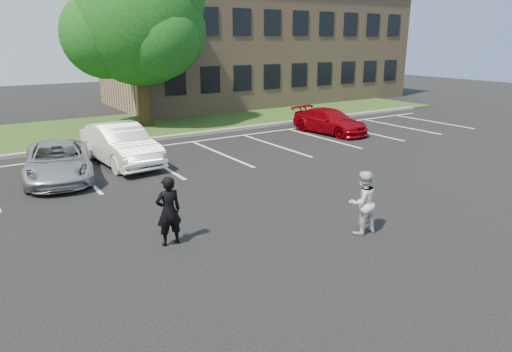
{
  "coord_description": "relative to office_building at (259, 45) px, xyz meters",
  "views": [
    {
      "loc": [
        -6.08,
        -8.31,
        4.6
      ],
      "look_at": [
        0.0,
        1.0,
        1.25
      ],
      "focal_mm": 32.0,
      "sensor_mm": 36.0,
      "label": 1
    }
  ],
  "objects": [
    {
      "name": "tree",
      "position": [
        -11.51,
        -6.23,
        1.19
      ],
      "size": [
        7.8,
        7.2,
        8.8
      ],
      "color": "black",
      "rests_on": "ground"
    },
    {
      "name": "car_silver_minivan",
      "position": [
        -17.54,
        -14.12,
        -3.53
      ],
      "size": [
        2.86,
        4.79,
        1.25
      ],
      "primitive_type": "imported",
      "rotation": [
        0.0,
        0.0,
        -0.18
      ],
      "color": "#B3B6BB",
      "rests_on": "ground"
    },
    {
      "name": "car_red_compact",
      "position": [
        -4.46,
        -13.21,
        -3.55
      ],
      "size": [
        2.21,
        4.36,
        1.21
      ],
      "primitive_type": "imported",
      "rotation": [
        0.0,
        0.0,
        0.12
      ],
      "color": "#92030C",
      "rests_on": "ground"
    },
    {
      "name": "curb",
      "position": [
        -14.0,
        -9.99,
        -4.08
      ],
      "size": [
        40.0,
        0.3,
        0.15
      ],
      "primitive_type": "cube",
      "color": "gray",
      "rests_on": "ground"
    },
    {
      "name": "office_building",
      "position": [
        0.0,
        0.0,
        0.0
      ],
      "size": [
        22.4,
        10.4,
        8.3
      ],
      "color": "#897153",
      "rests_on": "ground"
    },
    {
      "name": "car_white_sedan",
      "position": [
        -15.15,
        -13.35,
        -3.4
      ],
      "size": [
        1.99,
        4.74,
        1.52
      ],
      "primitive_type": "imported",
      "rotation": [
        0.0,
        0.0,
        0.08
      ],
      "color": "white",
      "rests_on": "ground"
    },
    {
      "name": "man_white_shirt",
      "position": [
        -12.23,
        -23.01,
        -3.37
      ],
      "size": [
        0.84,
        0.7,
        1.58
      ],
      "primitive_type": "imported",
      "rotation": [
        0.0,
        0.0,
        3.01
      ],
      "color": "silver",
      "rests_on": "ground"
    },
    {
      "name": "grass_strip",
      "position": [
        -14.0,
        -5.99,
        -4.12
      ],
      "size": [
        44.0,
        8.0,
        0.08
      ],
      "primitive_type": "cube",
      "color": "#263F14",
      "rests_on": "ground"
    },
    {
      "name": "man_black_suit",
      "position": [
        -16.43,
        -21.05,
        -3.33
      ],
      "size": [
        0.61,
        0.42,
        1.65
      ],
      "primitive_type": "imported",
      "rotation": [
        0.0,
        0.0,
        3.11
      ],
      "color": "black",
      "rests_on": "ground"
    },
    {
      "name": "ground_plane",
      "position": [
        -14.0,
        -21.99,
        -4.16
      ],
      "size": [
        90.0,
        90.0,
        0.0
      ],
      "primitive_type": "plane",
      "color": "black",
      "rests_on": "ground"
    },
    {
      "name": "stall_lines",
      "position": [
        -12.6,
        -13.04,
        -4.15
      ],
      "size": [
        34.0,
        5.36,
        0.01
      ],
      "color": "silver",
      "rests_on": "ground"
    }
  ]
}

